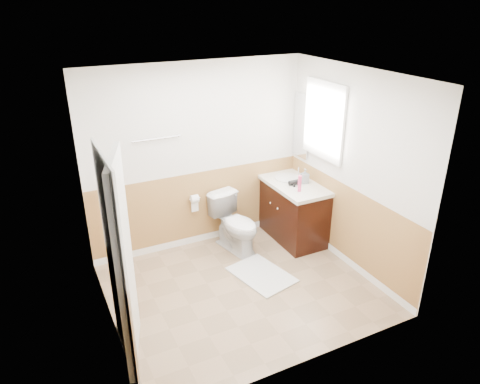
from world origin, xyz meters
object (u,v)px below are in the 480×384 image
bath_mat (262,275)px  vanity_cabinet (292,211)px  toilet (236,224)px  lotion_bottle (300,184)px  soap_dispenser (305,176)px

bath_mat → vanity_cabinet: 1.17m
toilet → lotion_bottle: bearing=-36.7°
bath_mat → soap_dispenser: soap_dispenser is taller
lotion_bottle → bath_mat: bearing=-152.9°
vanity_cabinet → lotion_bottle: bearing=-108.6°
bath_mat → toilet: bearing=90.0°
bath_mat → lotion_bottle: lotion_bottle is taller
vanity_cabinet → soap_dispenser: (0.12, -0.09, 0.55)m
toilet → soap_dispenser: soap_dispenser is taller
vanity_cabinet → bath_mat: bearing=-141.5°
bath_mat → lotion_bottle: size_ratio=3.64×
soap_dispenser → bath_mat: bearing=-148.7°
toilet → vanity_cabinet: (0.87, -0.05, 0.02)m
bath_mat → vanity_cabinet: bearing=38.5°
lotion_bottle → soap_dispenser: lotion_bottle is taller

